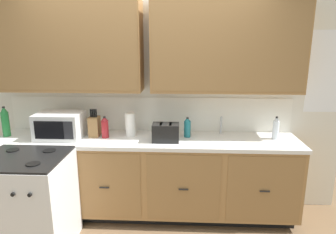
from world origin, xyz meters
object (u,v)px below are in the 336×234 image
knife_block (94,126)px  bottle_red (105,127)px  paper_towel_roll (130,124)px  bottle_clear (276,128)px  bottle_green (5,122)px  stove_range (28,204)px  toaster (166,133)px  bottle_teal (187,127)px  microwave (60,125)px

knife_block → bottle_red: knife_block is taller
paper_towel_roll → bottle_red: size_ratio=1.09×
paper_towel_roll → bottle_clear: 1.59m
bottle_clear → bottle_red: bearing=-178.6°
bottle_green → bottle_clear: size_ratio=1.35×
stove_range → toaster: toaster is taller
toaster → bottle_teal: bottle_teal is taller
stove_range → bottle_clear: bearing=15.5°
knife_block → bottle_green: bottle_green is taller
paper_towel_roll → bottle_teal: (0.63, -0.01, -0.02)m
microwave → paper_towel_roll: (0.76, 0.11, -0.01)m
toaster → bottle_red: size_ratio=1.17×
bottle_red → bottle_clear: bearing=1.4°
bottle_teal → stove_range: bearing=-154.9°
knife_block → bottle_red: (0.13, -0.05, 0.00)m
bottle_red → bottle_clear: size_ratio=0.96×
stove_range → bottle_teal: 1.75m
microwave → knife_block: bearing=12.5°
paper_towel_roll → bottle_red: 0.28m
microwave → toaster: (1.16, -0.06, -0.04)m
microwave → toaster: size_ratio=1.71×
knife_block → bottle_teal: knife_block is taller
knife_block → paper_towel_roll: 0.40m
bottle_teal → toaster: bearing=-144.8°
toaster → paper_towel_roll: paper_towel_roll is taller
stove_range → bottle_teal: bottle_teal is taller
toaster → knife_block: 0.82m
stove_range → bottle_red: bearing=46.6°
stove_range → paper_towel_roll: size_ratio=3.65×
bottle_red → bottle_teal: bearing=4.4°
bottle_green → stove_range: bearing=-50.9°
paper_towel_roll → bottle_clear: paper_towel_roll is taller
bottle_teal → bottle_clear: 0.95m
stove_range → toaster: (1.27, 0.54, 0.55)m
bottle_clear → stove_range: bearing=-164.5°
stove_range → paper_towel_roll: 1.27m
stove_range → bottle_green: size_ratio=2.82×
bottle_red → bottle_green: bearing=179.9°
knife_block → stove_range: bearing=-124.5°
knife_block → bottle_clear: (1.99, -0.00, 0.01)m
knife_block → bottle_teal: (1.03, 0.02, -0.01)m
bottle_teal → bottle_clear: (0.95, -0.02, 0.01)m
microwave → bottle_red: (0.49, 0.03, -0.02)m
knife_block → bottle_clear: 1.99m
microwave → bottle_green: (-0.63, 0.03, 0.02)m
stove_range → bottle_teal: size_ratio=4.25×
bottle_red → toaster: bearing=-7.9°
microwave → bottle_teal: microwave is taller
knife_block → bottle_green: (-0.99, -0.05, 0.05)m
toaster → stove_range: bearing=-157.0°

